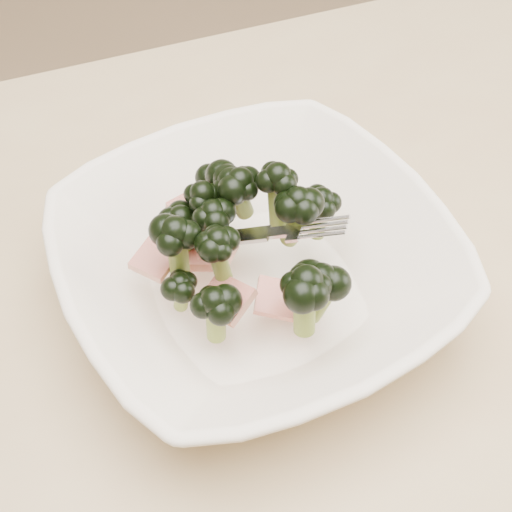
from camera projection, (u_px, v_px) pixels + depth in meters
name	position (u px, v px, depth m)	size (l,w,h in m)	color
dining_table	(247.00, 387.00, 0.65)	(1.20, 0.80, 0.75)	tan
broccoli_dish	(255.00, 263.00, 0.56)	(0.33, 0.33, 0.12)	#F4E3CE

